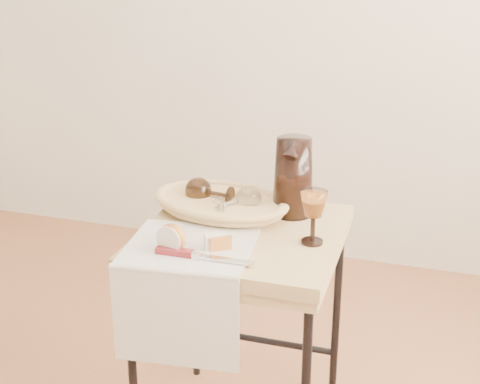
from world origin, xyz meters
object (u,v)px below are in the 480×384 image
(goblet_lying_b, at_px, (236,202))
(table_knife, at_px, (200,254))
(side_table, at_px, (242,337))
(bread_basket, at_px, (221,205))
(wine_goblet, at_px, (313,217))
(apple_half, at_px, (173,237))
(tea_towel, at_px, (189,247))
(goblet_lying_a, at_px, (212,193))
(pitcher, at_px, (293,177))

(goblet_lying_b, bearing_deg, table_knife, -142.00)
(side_table, bearing_deg, table_knife, -102.33)
(bread_basket, height_order, wine_goblet, wine_goblet)
(wine_goblet, distance_m, apple_half, 0.37)
(tea_towel, height_order, wine_goblet, wine_goblet)
(tea_towel, xyz_separation_m, bread_basket, (-0.00, 0.25, 0.02))
(goblet_lying_a, xyz_separation_m, table_knife, (0.09, -0.32, -0.04))
(side_table, xyz_separation_m, pitcher, (0.10, 0.16, 0.46))
(side_table, distance_m, pitcher, 0.49)
(apple_half, bearing_deg, goblet_lying_a, 101.56)
(bread_basket, relative_size, apple_half, 4.72)
(pitcher, xyz_separation_m, table_knife, (-0.15, -0.36, -0.10))
(side_table, distance_m, bread_basket, 0.39)
(apple_half, bearing_deg, pitcher, 66.88)
(tea_towel, xyz_separation_m, goblet_lying_a, (-0.03, 0.26, 0.05))
(goblet_lying_a, relative_size, wine_goblet, 0.87)
(tea_towel, relative_size, wine_goblet, 2.20)
(pitcher, distance_m, table_knife, 0.41)
(bread_basket, bearing_deg, table_knife, -72.07)
(goblet_lying_a, distance_m, goblet_lying_b, 0.10)
(goblet_lying_b, bearing_deg, tea_towel, -155.15)
(side_table, relative_size, goblet_lying_a, 5.30)
(goblet_lying_a, bearing_deg, table_knife, 112.65)
(tea_towel, distance_m, goblet_lying_a, 0.27)
(goblet_lying_b, bearing_deg, side_table, -112.51)
(goblet_lying_b, bearing_deg, goblet_lying_a, 104.75)
(side_table, relative_size, pitcher, 2.55)
(bread_basket, xyz_separation_m, table_knife, (0.05, -0.31, -0.01))
(goblet_lying_b, bearing_deg, bread_basket, 106.58)
(table_knife, bearing_deg, apple_half, 161.86)
(goblet_lying_a, relative_size, apple_half, 1.67)
(tea_towel, bearing_deg, pitcher, 50.45)
(goblet_lying_a, distance_m, table_knife, 0.33)
(bread_basket, bearing_deg, goblet_lying_b, -13.65)
(goblet_lying_a, relative_size, pitcher, 0.48)
(pitcher, xyz_separation_m, wine_goblet, (0.10, -0.18, -0.04))
(goblet_lying_a, height_order, table_knife, goblet_lying_a)
(side_table, xyz_separation_m, table_knife, (-0.05, -0.21, 0.36))
(side_table, distance_m, tea_towel, 0.39)
(goblet_lying_b, bearing_deg, pitcher, -22.69)
(bread_basket, xyz_separation_m, goblet_lying_b, (0.05, -0.02, 0.03))
(apple_half, bearing_deg, side_table, 65.79)
(goblet_lying_a, height_order, wine_goblet, wine_goblet)
(goblet_lying_b, distance_m, table_knife, 0.29)
(wine_goblet, bearing_deg, bread_basket, 157.92)
(side_table, bearing_deg, tea_towel, -123.44)
(tea_towel, xyz_separation_m, goblet_lying_b, (0.05, 0.23, 0.05))
(goblet_lying_a, bearing_deg, bread_basket, 161.24)
(goblet_lying_b, xyz_separation_m, pitcher, (0.15, 0.08, 0.06))
(tea_towel, relative_size, bread_basket, 0.89)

